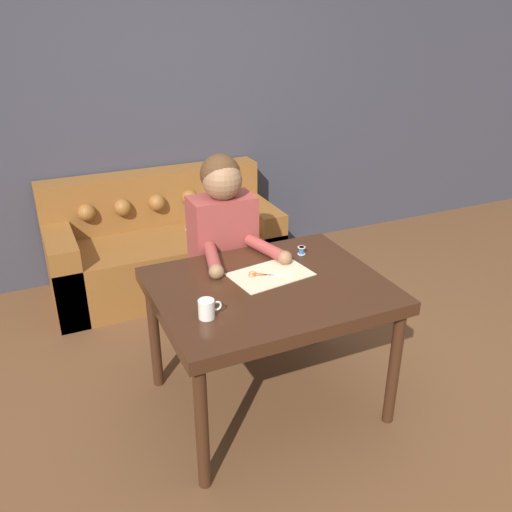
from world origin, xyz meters
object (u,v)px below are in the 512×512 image
(dining_table, at_px, (269,297))
(couch, at_px, (164,248))
(scissors, at_px, (262,275))
(thread_spool, at_px, (301,251))
(person, at_px, (224,254))
(mug, at_px, (207,309))

(dining_table, height_order, couch, couch)
(scissors, height_order, thread_spool, thread_spool)
(dining_table, distance_m, person, 0.59)
(dining_table, relative_size, mug, 10.33)
(scissors, distance_m, thread_spool, 0.35)
(scissors, bearing_deg, thread_spool, 24.93)
(mug, relative_size, thread_spool, 2.51)
(scissors, relative_size, mug, 1.93)
(couch, relative_size, mug, 15.24)
(person, distance_m, mug, 0.86)
(couch, xyz_separation_m, mug, (-0.27, -1.79, 0.48))
(person, bearing_deg, mug, -116.31)
(scissors, bearing_deg, mug, -145.71)
(person, bearing_deg, scissors, -86.77)
(couch, bearing_deg, dining_table, -85.37)
(dining_table, distance_m, couch, 1.66)
(couch, bearing_deg, thread_spool, -71.60)
(dining_table, height_order, thread_spool, thread_spool)
(scissors, distance_m, mug, 0.49)
(person, xyz_separation_m, thread_spool, (0.34, -0.34, 0.10))
(dining_table, bearing_deg, couch, 94.63)
(dining_table, xyz_separation_m, mug, (-0.40, -0.17, 0.12))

